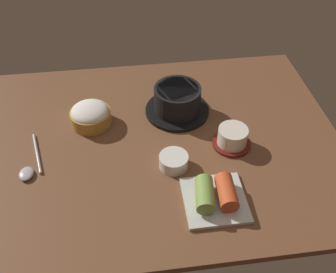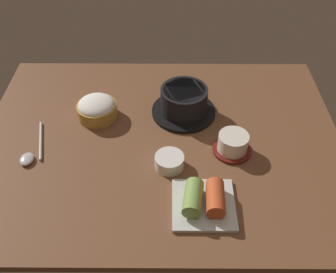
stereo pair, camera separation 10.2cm
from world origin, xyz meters
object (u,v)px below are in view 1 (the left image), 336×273
rice_bowl (90,115)px  tea_cup_with_saucer (232,137)px  stone_pot (177,101)px  spoon (30,167)px  banchan_cup_center (174,161)px  kimchi_plate (215,196)px

rice_bowl → tea_cup_with_saucer: 40.35cm
stone_pot → spoon: bearing=-156.6°
rice_bowl → banchan_cup_center: (21.15, -19.60, -1.20)cm
tea_cup_with_saucer → spoon: 53.35cm
spoon → kimchi_plate: bearing=-20.1°
stone_pot → spoon: (-40.71, -17.62, -3.46)cm
spoon → stone_pot: bearing=23.4°
banchan_cup_center → spoon: size_ratio=0.44×
stone_pot → tea_cup_with_saucer: bearing=-51.5°
banchan_cup_center → kimchi_plate: size_ratio=0.51×
rice_bowl → tea_cup_with_saucer: rice_bowl is taller
tea_cup_with_saucer → kimchi_plate: 20.10cm
tea_cup_with_saucer → spoon: tea_cup_with_saucer is taller
kimchi_plate → stone_pot: bearing=96.5°
stone_pot → kimchi_plate: bearing=-83.5°
banchan_cup_center → stone_pot: bearing=79.1°
stone_pot → kimchi_plate: size_ratio=1.29×
rice_bowl → tea_cup_with_saucer: (37.85, -13.99, -0.39)cm
stone_pot → tea_cup_with_saucer: stone_pot is taller
banchan_cup_center → kimchi_plate: 14.85cm
kimchi_plate → spoon: (-44.59, 16.32, -1.49)cm
rice_bowl → tea_cup_with_saucer: size_ratio=1.12×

